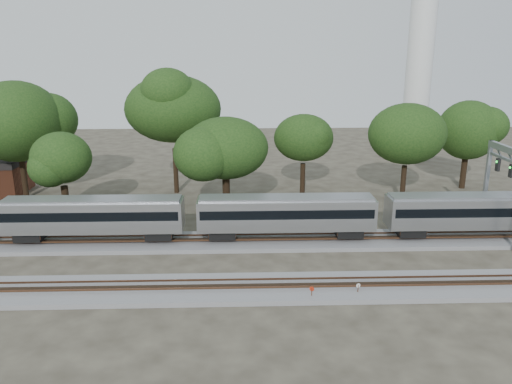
% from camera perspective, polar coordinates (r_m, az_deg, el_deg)
% --- Properties ---
extents(ground, '(160.00, 160.00, 0.00)m').
position_cam_1_polar(ground, '(43.65, -1.28, -8.83)').
color(ground, '#383328').
rests_on(ground, ground).
extents(track_far, '(160.00, 5.00, 0.73)m').
position_cam_1_polar(track_far, '(49.09, -1.36, -5.67)').
color(track_far, slate).
rests_on(track_far, ground).
extents(track_near, '(160.00, 5.00, 0.73)m').
position_cam_1_polar(track_near, '(39.96, -1.21, -10.98)').
color(track_near, slate).
rests_on(track_near, ground).
extents(train, '(125.68, 3.06, 4.51)m').
position_cam_1_polar(train, '(53.28, 23.78, -1.94)').
color(train, '#AEB0B5').
rests_on(train, ground).
extents(switch_stand_red, '(0.35, 0.14, 1.13)m').
position_cam_1_polar(switch_stand_red, '(38.60, 6.39, -11.25)').
color(switch_stand_red, '#512D19').
rests_on(switch_stand_red, ground).
extents(switch_stand_white, '(0.34, 0.15, 1.11)m').
position_cam_1_polar(switch_stand_white, '(39.68, 11.59, -10.72)').
color(switch_stand_white, '#512D19').
rests_on(switch_stand_white, ground).
extents(switch_lever, '(0.57, 0.45, 0.30)m').
position_cam_1_polar(switch_lever, '(39.74, 9.59, -11.47)').
color(switch_lever, '#512D19').
rests_on(switch_lever, ground).
extents(signal_gantry, '(0.65, 7.75, 9.42)m').
position_cam_1_polar(signal_gantry, '(53.53, 26.73, 1.90)').
color(signal_gantry, gray).
rests_on(signal_gantry, ground).
extents(tree_1, '(9.97, 9.97, 14.06)m').
position_cam_1_polar(tree_1, '(68.38, -25.69, 7.28)').
color(tree_1, black).
rests_on(tree_1, ground).
extents(tree_2, '(7.07, 7.07, 9.97)m').
position_cam_1_polar(tree_2, '(58.42, -21.38, 3.65)').
color(tree_2, black).
rests_on(tree_2, ground).
extents(tree_3, '(11.23, 11.23, 15.83)m').
position_cam_1_polar(tree_3, '(64.95, -9.47, 9.35)').
color(tree_3, black).
rests_on(tree_3, ground).
extents(tree_4, '(7.78, 7.78, 10.97)m').
position_cam_1_polar(tree_4, '(56.22, -3.51, 5.01)').
color(tree_4, black).
rests_on(tree_4, ground).
extents(tree_5, '(7.50, 7.50, 10.57)m').
position_cam_1_polar(tree_5, '(64.75, 5.47, 6.18)').
color(tree_5, black).
rests_on(tree_5, ground).
extents(tree_6, '(8.65, 8.65, 12.20)m').
position_cam_1_polar(tree_6, '(63.09, 16.90, 6.36)').
color(tree_6, black).
rests_on(tree_6, ground).
extents(tree_7, '(8.11, 8.11, 11.43)m').
position_cam_1_polar(tree_7, '(72.52, 23.11, 6.51)').
color(tree_7, black).
rests_on(tree_7, ground).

